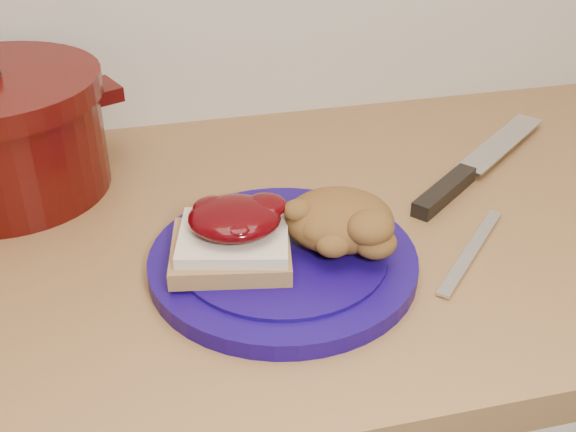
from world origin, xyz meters
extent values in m
cylinder|color=#130654|center=(0.01, 1.42, 0.91)|extent=(0.34, 0.34, 0.02)
cube|color=olive|center=(-0.04, 1.42, 0.93)|extent=(0.13, 0.12, 0.02)
cube|color=beige|center=(-0.04, 1.42, 0.95)|extent=(0.12, 0.11, 0.01)
ellipsoid|color=#340104|center=(-0.03, 1.42, 0.97)|extent=(0.11, 0.10, 0.03)
ellipsoid|color=brown|center=(0.07, 1.42, 0.95)|extent=(0.13, 0.12, 0.06)
cube|color=black|center=(0.23, 1.51, 0.91)|extent=(0.11, 0.09, 0.02)
cube|color=silver|center=(0.36, 1.61, 0.91)|extent=(0.18, 0.15, 0.00)
cube|color=silver|center=(0.21, 1.40, 0.90)|extent=(0.13, 0.14, 0.00)
cylinder|color=#3C0906|center=(-0.27, 1.66, 0.96)|extent=(0.30, 0.30, 0.12)
cube|color=#3C0906|center=(-0.15, 1.71, 0.99)|extent=(0.05, 0.06, 0.02)
camera|label=1|loc=(-0.12, 0.84, 1.33)|focal=45.00mm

